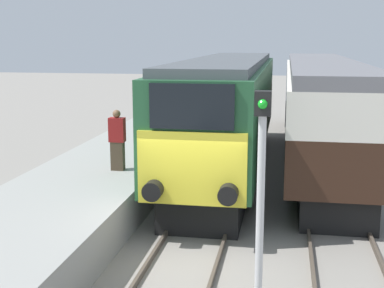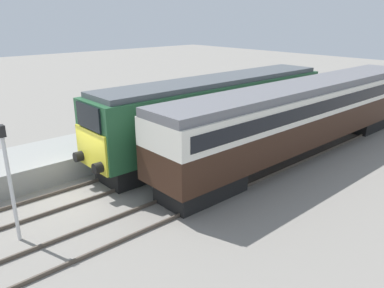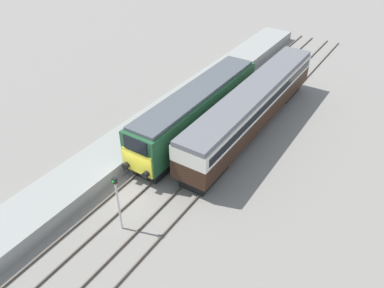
% 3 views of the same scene
% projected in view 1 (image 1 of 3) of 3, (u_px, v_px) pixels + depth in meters
% --- Properties ---
extents(ground_plane, '(120.00, 120.00, 0.00)m').
position_uv_depth(ground_plane, '(188.00, 255.00, 11.81)').
color(ground_plane, gray).
extents(platform_left, '(3.50, 50.00, 1.04)m').
position_uv_depth(platform_left, '(140.00, 152.00, 20.00)').
color(platform_left, gray).
rests_on(platform_left, ground_plane).
extents(rails_near_track, '(1.51, 60.00, 0.14)m').
position_uv_depth(rails_near_track, '(217.00, 190.00, 16.63)').
color(rails_near_track, '#4C4238').
rests_on(rails_near_track, ground_plane).
extents(rails_far_track, '(1.50, 60.00, 0.14)m').
position_uv_depth(rails_far_track, '(329.00, 196.00, 16.05)').
color(rails_far_track, '#4C4238').
rests_on(rails_far_track, ground_plane).
extents(locomotive, '(2.70, 15.21, 4.04)m').
position_uv_depth(locomotive, '(228.00, 108.00, 19.02)').
color(locomotive, black).
rests_on(locomotive, ground_plane).
extents(passenger_carriage, '(2.75, 19.13, 3.88)m').
position_uv_depth(passenger_carriage, '(321.00, 98.00, 21.35)').
color(passenger_carriage, black).
rests_on(passenger_carriage, ground_plane).
extents(person_on_platform, '(0.44, 0.26, 1.72)m').
position_uv_depth(person_on_platform, '(117.00, 140.00, 15.02)').
color(person_on_platform, '#473828').
rests_on(person_on_platform, platform_left).
extents(signal_post, '(0.24, 0.28, 3.96)m').
position_uv_depth(signal_post, '(261.00, 198.00, 8.01)').
color(signal_post, silver).
rests_on(signal_post, ground_plane).
extents(luggage_crate, '(0.70, 0.56, 0.60)m').
position_uv_depth(luggage_crate, '(169.00, 133.00, 19.31)').
color(luggage_crate, olive).
rests_on(luggage_crate, platform_left).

